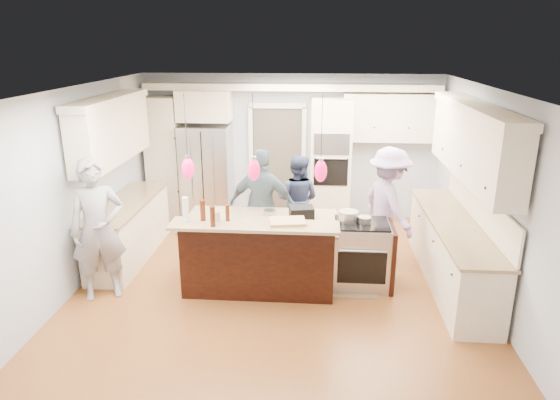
# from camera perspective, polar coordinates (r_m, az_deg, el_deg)

# --- Properties ---
(ground_plane) EXTENTS (6.00, 6.00, 0.00)m
(ground_plane) POSITION_cam_1_polar(r_m,az_deg,el_deg) (7.09, -0.22, -9.76)
(ground_plane) COLOR #A65B2D
(ground_plane) RESTS_ON ground
(room_shell) EXTENTS (5.54, 6.04, 2.72)m
(room_shell) POSITION_cam_1_polar(r_m,az_deg,el_deg) (6.45, -0.24, 4.70)
(room_shell) COLOR #B2BCC6
(room_shell) RESTS_ON ground
(refrigerator) EXTENTS (0.90, 0.70, 1.80)m
(refrigerator) POSITION_cam_1_polar(r_m,az_deg,el_deg) (9.44, -8.36, 3.05)
(refrigerator) COLOR #B7B7BC
(refrigerator) RESTS_ON ground
(oven_column) EXTENTS (0.72, 0.69, 2.30)m
(oven_column) POSITION_cam_1_polar(r_m,az_deg,el_deg) (9.18, 5.80, 4.34)
(oven_column) COLOR beige
(oven_column) RESTS_ON ground
(back_upper_cabinets) EXTENTS (5.30, 0.61, 2.54)m
(back_upper_cabinets) POSITION_cam_1_polar(r_m,az_deg,el_deg) (9.25, -3.50, 7.78)
(back_upper_cabinets) COLOR beige
(back_upper_cabinets) RESTS_ON ground
(right_counter_run) EXTENTS (0.64, 3.10, 2.51)m
(right_counter_run) POSITION_cam_1_polar(r_m,az_deg,el_deg) (7.19, 19.78, -1.30)
(right_counter_run) COLOR beige
(right_counter_run) RESTS_ON ground
(left_cabinets) EXTENTS (0.64, 2.30, 2.51)m
(left_cabinets) POSITION_cam_1_polar(r_m,az_deg,el_deg) (7.97, -17.55, 0.76)
(left_cabinets) COLOR beige
(left_cabinets) RESTS_ON ground
(kitchen_island) EXTENTS (2.10, 1.46, 1.12)m
(kitchen_island) POSITION_cam_1_polar(r_m,az_deg,el_deg) (6.96, -2.21, -5.86)
(kitchen_island) COLOR black
(kitchen_island) RESTS_ON ground
(island_range) EXTENTS (0.82, 0.71, 0.92)m
(island_range) POSITION_cam_1_polar(r_m,az_deg,el_deg) (7.03, 9.40, -6.11)
(island_range) COLOR #B7B7BC
(island_range) RESTS_ON ground
(pendant_lights) EXTENTS (1.75, 0.15, 1.03)m
(pendant_lights) POSITION_cam_1_polar(r_m,az_deg,el_deg) (5.98, -3.02, 3.49)
(pendant_lights) COLOR black
(pendant_lights) RESTS_ON ground
(person_bar_end) EXTENTS (0.82, 0.71, 1.89)m
(person_bar_end) POSITION_cam_1_polar(r_m,az_deg,el_deg) (6.86, -20.10, -3.23)
(person_bar_end) COLOR gray
(person_bar_end) RESTS_ON ground
(person_far_left) EXTENTS (0.87, 0.76, 1.52)m
(person_far_left) POSITION_cam_1_polar(r_m,az_deg,el_deg) (8.26, 2.01, 0.04)
(person_far_left) COLOR navy
(person_far_left) RESTS_ON ground
(person_far_right) EXTENTS (1.07, 0.54, 1.76)m
(person_far_right) POSITION_cam_1_polar(r_m,az_deg,el_deg) (7.55, -2.00, -0.72)
(person_far_right) COLOR #4C606B
(person_far_right) RESTS_ON ground
(person_range_side) EXTENTS (1.07, 1.32, 1.78)m
(person_range_side) POSITION_cam_1_polar(r_m,az_deg,el_deg) (7.75, 12.28, -0.57)
(person_range_side) COLOR #9E85B3
(person_range_side) RESTS_ON ground
(floor_rug) EXTENTS (0.67, 0.98, 0.01)m
(floor_rug) POSITION_cam_1_polar(r_m,az_deg,el_deg) (7.26, 8.16, -9.18)
(floor_rug) COLOR #90704E
(floor_rug) RESTS_ON ground
(water_bottle) EXTENTS (0.09, 0.09, 0.32)m
(water_bottle) POSITION_cam_1_polar(r_m,az_deg,el_deg) (6.27, -10.73, -1.12)
(water_bottle) COLOR silver
(water_bottle) RESTS_ON kitchen_island
(beer_bottle_a) EXTENTS (0.09, 0.09, 0.27)m
(beer_bottle_a) POSITION_cam_1_polar(r_m,az_deg,el_deg) (6.30, -8.83, -1.18)
(beer_bottle_a) COLOR #41190B
(beer_bottle_a) RESTS_ON kitchen_island
(beer_bottle_b) EXTENTS (0.08, 0.08, 0.26)m
(beer_bottle_b) POSITION_cam_1_polar(r_m,az_deg,el_deg) (6.09, -7.71, -1.88)
(beer_bottle_b) COLOR #41190B
(beer_bottle_b) RESTS_ON kitchen_island
(beer_bottle_c) EXTENTS (0.07, 0.07, 0.21)m
(beer_bottle_c) POSITION_cam_1_polar(r_m,az_deg,el_deg) (6.26, -6.02, -1.46)
(beer_bottle_c) COLOR #41190B
(beer_bottle_c) RESTS_ON kitchen_island
(drink_can) EXTENTS (0.08, 0.08, 0.12)m
(drink_can) POSITION_cam_1_polar(r_m,az_deg,el_deg) (6.26, -7.15, -1.96)
(drink_can) COLOR #B7B7BC
(drink_can) RESTS_ON kitchen_island
(cutting_board) EXTENTS (0.49, 0.38, 0.03)m
(cutting_board) POSITION_cam_1_polar(r_m,az_deg,el_deg) (6.19, 0.85, -2.46)
(cutting_board) COLOR tan
(cutting_board) RESTS_ON kitchen_island
(pot_large) EXTENTS (0.26, 0.26, 0.15)m
(pot_large) POSITION_cam_1_polar(r_m,az_deg,el_deg) (6.84, 7.85, -1.86)
(pot_large) COLOR #B7B7BC
(pot_large) RESTS_ON island_range
(pot_small) EXTENTS (0.18, 0.18, 0.09)m
(pot_small) POSITION_cam_1_polar(r_m,az_deg,el_deg) (6.84, 9.64, -2.25)
(pot_small) COLOR #B7B7BC
(pot_small) RESTS_ON island_range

